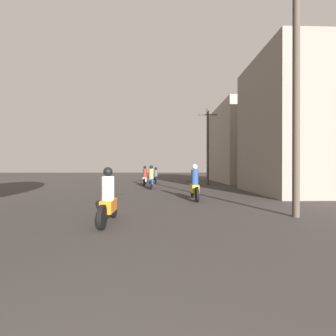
# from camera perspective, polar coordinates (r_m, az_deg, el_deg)

# --- Properties ---
(motorcycle_orange) EXTENTS (0.60, 1.88, 1.48)m
(motorcycle_orange) POSITION_cam_1_polar(r_m,az_deg,el_deg) (6.19, -14.89, -7.96)
(motorcycle_orange) COLOR black
(motorcycle_orange) RESTS_ON ground_plane
(motorcycle_yellow) EXTENTS (0.60, 2.06, 1.61)m
(motorcycle_yellow) POSITION_cam_1_polar(r_m,az_deg,el_deg) (10.25, 6.76, -4.48)
(motorcycle_yellow) COLOR black
(motorcycle_yellow) RESTS_ON ground_plane
(motorcycle_blue) EXTENTS (0.60, 1.93, 1.60)m
(motorcycle_blue) POSITION_cam_1_polar(r_m,az_deg,el_deg) (15.47, -4.27, -2.87)
(motorcycle_blue) COLOR black
(motorcycle_blue) RESTS_ON ground_plane
(motorcycle_silver) EXTENTS (0.60, 2.02, 1.58)m
(motorcycle_silver) POSITION_cam_1_polar(r_m,az_deg,el_deg) (18.56, -5.89, -2.39)
(motorcycle_silver) COLOR black
(motorcycle_silver) RESTS_ON ground_plane
(motorcycle_black) EXTENTS (0.60, 1.86, 1.46)m
(motorcycle_black) POSITION_cam_1_polar(r_m,az_deg,el_deg) (20.76, -3.13, -2.19)
(motorcycle_black) COLOR black
(motorcycle_black) RESTS_ON ground_plane
(building_right_near) EXTENTS (5.50, 5.74, 7.60)m
(building_right_near) POSITION_cam_1_polar(r_m,az_deg,el_deg) (14.97, 31.04, 9.14)
(building_right_near) COLOR gray
(building_right_near) RESTS_ON ground_plane
(building_right_far) EXTENTS (4.29, 7.94, 7.40)m
(building_right_far) POSITION_cam_1_polar(r_m,az_deg,el_deg) (23.42, 17.58, 5.68)
(building_right_far) COLOR gray
(building_right_far) RESTS_ON ground_plane
(utility_pole_near) EXTENTS (1.60, 0.20, 7.12)m
(utility_pole_near) POSITION_cam_1_polar(r_m,az_deg,el_deg) (7.97, 29.77, 16.57)
(utility_pole_near) COLOR #4C4238
(utility_pole_near) RESTS_ON ground_plane
(utility_pole_far) EXTENTS (1.60, 0.20, 6.36)m
(utility_pole_far) POSITION_cam_1_polar(r_m,az_deg,el_deg) (19.16, 10.06, 5.82)
(utility_pole_far) COLOR #4C4238
(utility_pole_far) RESTS_ON ground_plane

